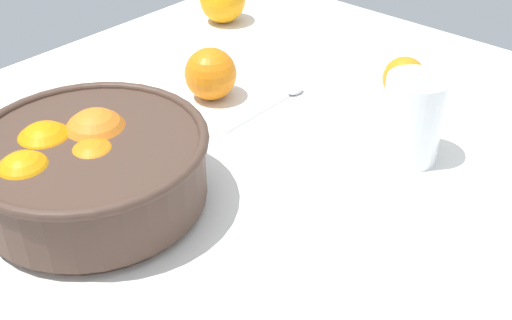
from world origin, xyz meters
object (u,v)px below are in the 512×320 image
Objects in this scene: loose_orange_3 at (404,78)px; spoon at (277,100)px; loose_orange_0 at (223,0)px; loose_orange_1 at (211,74)px; fruit_bowl at (90,167)px; juice_glass at (411,124)px.

loose_orange_3 is 19.27cm from spoon.
loose_orange_1 is at bearing -139.77° from loose_orange_0.
loose_orange_3 is at bearing -95.09° from loose_orange_0.
juice_glass is (32.93, -22.53, -0.31)cm from fruit_bowl.
fruit_bowl is 33.08cm from spoon.
spoon is (-13.86, 13.09, -2.80)cm from loose_orange_3.
fruit_bowl reaches higher than loose_orange_0.
loose_orange_0 reaches higher than loose_orange_3.
juice_glass is at bearing -147.32° from loose_orange_3.
juice_glass is at bearing -34.38° from fruit_bowl.
loose_orange_0 is at bearing 57.88° from spoon.
juice_glass reaches higher than loose_orange_0.
loose_orange_0 is at bearing 84.91° from loose_orange_3.
juice_glass reaches higher than spoon.
loose_orange_0 reaches higher than loose_orange_1.
loose_orange_1 is (27.53, 8.01, -1.38)cm from fruit_bowl.
loose_orange_3 reaches higher than spoon.
loose_orange_3 is (46.57, -13.78, -2.08)cm from fruit_bowl.
loose_orange_1 is (-22.69, -19.20, -0.39)cm from loose_orange_0.
fruit_bowl is 48.61cm from loose_orange_3.
juice_glass is 22.32cm from spoon.
juice_glass is 1.77× the size of loose_orange_3.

